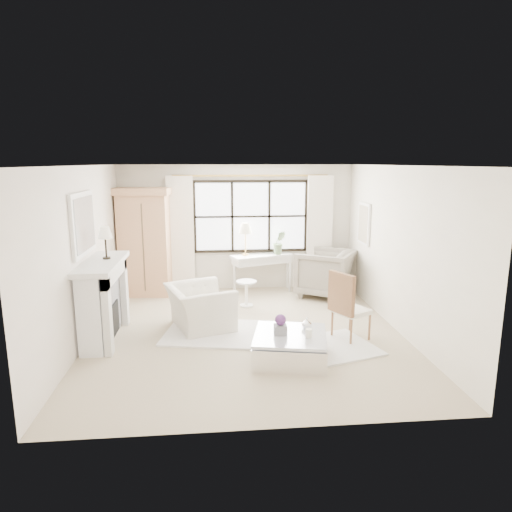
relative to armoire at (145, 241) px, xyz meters
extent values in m
plane|color=#BCAA8B|center=(1.93, -2.47, -1.14)|extent=(5.50, 5.50, 0.00)
plane|color=white|center=(1.93, -2.47, 1.56)|extent=(5.50, 5.50, 0.00)
plane|color=beige|center=(1.93, 0.28, 0.21)|extent=(5.00, 0.00, 5.00)
plane|color=white|center=(1.93, -5.22, 0.21)|extent=(5.00, 0.00, 5.00)
plane|color=silver|center=(-0.57, -2.47, 0.21)|extent=(0.00, 5.50, 5.50)
plane|color=white|center=(4.43, -2.47, 0.21)|extent=(0.00, 5.50, 5.50)
cube|color=silver|center=(2.23, 0.26, 0.46)|extent=(2.40, 0.02, 1.50)
cylinder|color=#A68239|center=(2.23, 0.20, 1.33)|extent=(3.30, 0.04, 0.04)
cube|color=white|center=(0.73, 0.18, 0.10)|extent=(0.55, 0.10, 2.47)
cube|color=white|center=(3.73, 0.18, 0.10)|extent=(0.55, 0.10, 2.47)
cube|color=silver|center=(-0.36, -2.47, -0.55)|extent=(0.34, 1.50, 1.18)
cube|color=#A8A8AF|center=(-0.19, -2.47, -0.61)|extent=(0.03, 1.22, 0.97)
cube|color=black|center=(-0.18, -2.47, -0.82)|extent=(0.06, 0.52, 0.50)
cube|color=silver|center=(-0.32, -2.47, 0.08)|extent=(0.58, 1.66, 0.08)
cube|color=white|center=(-0.54, -2.47, 0.70)|extent=(0.05, 1.15, 0.95)
cube|color=#B8BDC4|center=(-0.51, -2.47, 0.70)|extent=(0.02, 1.00, 0.80)
cube|color=white|center=(4.40, -0.77, 0.41)|extent=(0.04, 0.62, 0.82)
cube|color=#BEB093|center=(4.38, -0.77, 0.41)|extent=(0.01, 0.52, 0.72)
cylinder|color=black|center=(-0.26, -2.32, 0.14)|extent=(0.12, 0.12, 0.03)
cylinder|color=black|center=(-0.26, -2.32, 0.30)|extent=(0.03, 0.03, 0.30)
cone|color=beige|center=(-0.26, -2.32, 0.54)|extent=(0.22, 0.22, 0.18)
cube|color=tan|center=(0.00, 0.00, -0.09)|extent=(1.06, 0.70, 2.10)
cube|color=tan|center=(0.00, 0.00, 1.03)|extent=(1.19, 0.81, 0.14)
cube|color=silver|center=(2.44, 0.04, -0.46)|extent=(1.31, 0.81, 0.14)
cube|color=silver|center=(2.44, 0.04, -0.37)|extent=(1.38, 0.86, 0.06)
cylinder|color=gold|center=(2.09, 0.02, -0.32)|extent=(0.14, 0.14, 0.03)
cylinder|color=gold|center=(2.09, 0.02, -0.08)|extent=(0.02, 0.02, 0.46)
cone|color=#EFE6C3|center=(2.09, 0.02, 0.24)|extent=(0.28, 0.28, 0.22)
imported|color=#627C53|center=(2.82, 0.04, -0.08)|extent=(0.29, 0.23, 0.51)
cylinder|color=white|center=(2.03, -1.03, -1.12)|extent=(0.26, 0.26, 0.03)
cylinder|color=white|center=(2.03, -1.03, -0.89)|extent=(0.06, 0.06, 0.44)
cylinder|color=white|center=(2.03, -1.03, -0.65)|extent=(0.40, 0.40, 0.03)
cube|color=white|center=(1.51, -2.45, -1.12)|extent=(1.99, 1.58, 0.03)
cube|color=silver|center=(3.04, -3.23, -1.13)|extent=(1.75, 1.50, 0.03)
imported|color=silver|center=(1.16, -2.13, -0.78)|extent=(1.28, 1.37, 0.72)
imported|color=gray|center=(3.72, -0.47, -0.65)|extent=(1.46, 1.45, 0.98)
cube|color=white|center=(3.55, -2.84, -0.68)|extent=(0.63, 0.64, 0.07)
cube|color=#8E5F3B|center=(3.35, -2.95, -0.36)|extent=(0.27, 0.45, 0.60)
cube|color=white|center=(2.46, -3.53, -0.98)|extent=(1.18, 1.18, 0.32)
cube|color=silver|center=(2.46, -3.53, -0.78)|extent=(1.18, 1.18, 0.04)
cube|color=slate|center=(2.32, -3.51, -0.69)|extent=(0.18, 0.18, 0.13)
sphere|color=#592B6C|center=(2.32, -3.51, -0.55)|extent=(0.16, 0.16, 0.16)
cylinder|color=white|center=(2.69, -3.67, -0.70)|extent=(0.09, 0.09, 0.12)
imported|color=white|center=(2.74, -3.32, -0.68)|extent=(0.15, 0.15, 0.15)
camera|label=1|loc=(1.41, -9.50, 1.61)|focal=32.00mm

